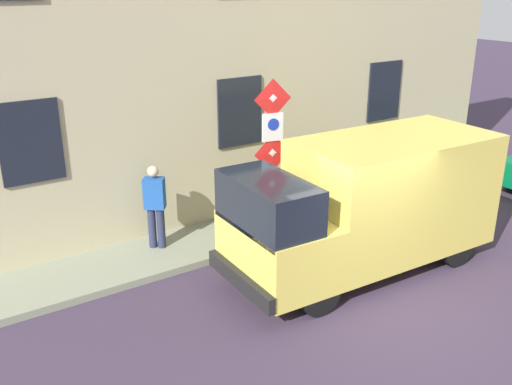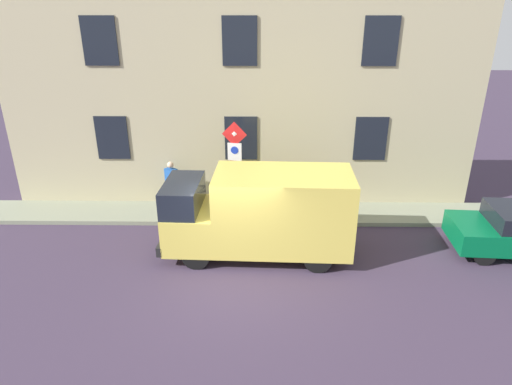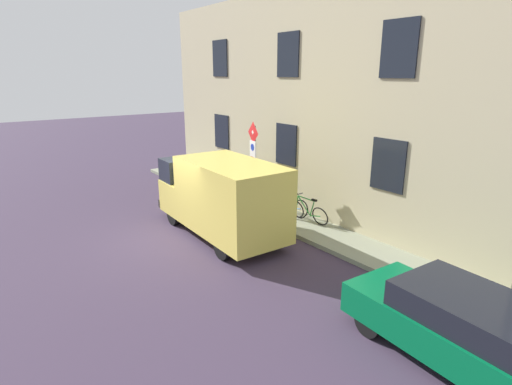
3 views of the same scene
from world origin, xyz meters
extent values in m
plane|color=#3B2F43|center=(0.00, 0.00, 0.00)|extent=(80.00, 80.00, 0.00)
cube|color=gray|center=(3.81, 0.00, 0.07)|extent=(1.64, 18.00, 0.14)
cube|color=#BCB18A|center=(4.98, 0.00, 3.93)|extent=(0.70, 16.00, 7.86)
cube|color=black|center=(4.61, -4.40, 2.51)|extent=(0.06, 1.10, 1.50)
cube|color=black|center=(4.61, 0.00, 2.51)|extent=(0.06, 1.10, 1.50)
cube|color=black|center=(4.61, 4.40, 2.51)|extent=(0.06, 1.10, 1.50)
cube|color=black|center=(4.61, -4.40, 5.66)|extent=(0.06, 1.10, 1.50)
cube|color=black|center=(4.61, 0.00, 5.66)|extent=(0.06, 1.10, 1.50)
cube|color=black|center=(4.61, 4.40, 5.66)|extent=(0.06, 1.10, 1.50)
cylinder|color=#474C47|center=(3.24, 0.12, 1.72)|extent=(0.09, 0.09, 3.15)
pyramid|color=silver|center=(3.16, 0.14, 3.04)|extent=(0.13, 0.50, 0.50)
pyramid|color=red|center=(3.16, 0.14, 3.04)|extent=(0.12, 0.55, 0.56)
cube|color=white|center=(3.18, 0.14, 2.49)|extent=(0.12, 0.44, 0.56)
cylinder|color=#1933B2|center=(3.15, 0.14, 2.55)|extent=(0.05, 0.24, 0.24)
pyramid|color=silver|center=(3.16, 0.14, 1.94)|extent=(0.13, 0.50, 0.50)
pyramid|color=red|center=(3.16, 0.14, 1.94)|extent=(0.12, 0.55, 0.56)
cube|color=#E1CB54|center=(1.26, -1.31, 1.41)|extent=(2.15, 3.87, 2.18)
cube|color=#E1CB54|center=(1.36, 1.29, 0.87)|extent=(2.05, 1.48, 1.10)
cube|color=black|center=(1.37, 1.50, 1.77)|extent=(1.96, 1.05, 0.84)
cube|color=black|center=(1.39, 2.04, 0.50)|extent=(2.00, 0.24, 0.28)
cylinder|color=black|center=(0.47, 1.09, 0.38)|extent=(0.25, 0.77, 0.76)
cylinder|color=black|center=(2.23, 1.02, 0.38)|extent=(0.25, 0.77, 0.76)
cylinder|color=black|center=(0.34, -2.24, 0.38)|extent=(0.25, 0.77, 0.76)
cylinder|color=black|center=(2.10, -2.31, 0.38)|extent=(0.25, 0.77, 0.76)
cylinder|color=black|center=(0.75, -6.92, 0.30)|extent=(0.22, 0.61, 0.60)
cylinder|color=black|center=(2.30, -7.03, 0.30)|extent=(0.22, 0.61, 0.60)
torus|color=black|center=(4.03, -1.27, 0.47)|extent=(0.24, 0.67, 0.65)
torus|color=black|center=(4.13, -2.32, 0.47)|extent=(0.24, 0.67, 0.65)
cylinder|color=#258C37|center=(4.06, -1.61, 0.68)|extent=(0.09, 0.60, 0.60)
cylinder|color=#258C37|center=(4.07, -1.68, 0.95)|extent=(0.10, 0.73, 0.07)
cylinder|color=#258C37|center=(4.09, -1.97, 0.66)|extent=(0.05, 0.19, 0.55)
cylinder|color=#258C37|center=(4.11, -2.10, 0.43)|extent=(0.08, 0.43, 0.12)
cylinder|color=#258C37|center=(4.03, -1.30, 0.72)|extent=(0.04, 0.09, 0.50)
cube|color=black|center=(4.10, -2.04, 0.97)|extent=(0.10, 0.21, 0.06)
cylinder|color=#262626|center=(4.03, -1.32, 1.02)|extent=(0.46, 0.07, 0.03)
torus|color=black|center=(4.02, -0.32, 0.47)|extent=(0.21, 0.67, 0.66)
torus|color=black|center=(4.14, -1.36, 0.47)|extent=(0.21, 0.67, 0.66)
cylinder|color=#1958B1|center=(4.06, -0.65, 0.68)|extent=(0.10, 0.60, 0.60)
cylinder|color=#1958B1|center=(4.06, -0.73, 0.95)|extent=(0.12, 0.73, 0.07)
cylinder|color=#1958B1|center=(4.10, -1.01, 0.66)|extent=(0.06, 0.19, 0.55)
cylinder|color=#1958B1|center=(4.11, -1.15, 0.43)|extent=(0.08, 0.43, 0.12)
cylinder|color=#1958B1|center=(4.02, -0.34, 0.72)|extent=(0.05, 0.09, 0.50)
cube|color=black|center=(4.11, -1.09, 0.97)|extent=(0.10, 0.21, 0.06)
cylinder|color=#262626|center=(4.02, -0.37, 1.02)|extent=(0.46, 0.08, 0.03)
torus|color=black|center=(4.07, 0.64, 0.47)|extent=(0.15, 0.66, 0.66)
torus|color=black|center=(4.09, -0.41, 0.47)|extent=(0.15, 0.66, 0.66)
cylinder|color=black|center=(4.07, 0.30, 0.68)|extent=(0.05, 0.60, 0.60)
cylinder|color=black|center=(4.08, 0.23, 0.95)|extent=(0.05, 0.73, 0.07)
cylinder|color=black|center=(4.08, -0.06, 0.66)|extent=(0.04, 0.19, 0.55)
cylinder|color=black|center=(4.08, -0.20, 0.43)|extent=(0.05, 0.43, 0.12)
cylinder|color=black|center=(4.07, 0.62, 0.72)|extent=(0.04, 0.09, 0.50)
cube|color=black|center=(4.08, -0.13, 0.97)|extent=(0.08, 0.20, 0.06)
cylinder|color=#262626|center=(4.07, 0.59, 1.02)|extent=(0.46, 0.04, 0.03)
cylinder|color=#262B47|center=(3.97, 2.29, 0.56)|extent=(0.16, 0.16, 0.85)
cylinder|color=#262B47|center=(4.08, 2.43, 0.56)|extent=(0.16, 0.16, 0.85)
cube|color=#1E4E9D|center=(4.03, 2.36, 1.30)|extent=(0.45, 0.48, 0.62)
sphere|color=beige|center=(4.03, 2.36, 1.75)|extent=(0.22, 0.22, 0.22)
camera|label=1|loc=(-5.80, 6.54, 5.27)|focal=40.27mm
camera|label=2|loc=(-10.02, -0.70, 6.76)|focal=31.22mm
camera|label=3|loc=(-5.23, -11.11, 5.02)|focal=28.41mm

